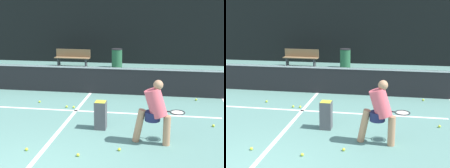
% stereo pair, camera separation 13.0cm
% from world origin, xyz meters
% --- Properties ---
extents(court_service_line, '(8.25, 0.10, 0.01)m').
position_xyz_m(court_service_line, '(0.00, 4.13, 0.00)').
color(court_service_line, white).
rests_on(court_service_line, ground).
extents(court_center_mark, '(0.10, 5.59, 0.01)m').
position_xyz_m(court_center_mark, '(0.00, 3.29, 0.00)').
color(court_center_mark, white).
rests_on(court_center_mark, ground).
extents(net, '(11.09, 0.09, 1.07)m').
position_xyz_m(net, '(0.00, 6.09, 0.51)').
color(net, slate).
rests_on(net, ground).
extents(fence_back, '(24.00, 0.06, 3.69)m').
position_xyz_m(fence_back, '(0.00, 12.23, 1.84)').
color(fence_back, black).
rests_on(fence_back, ground).
extents(player_practicing, '(1.19, 0.58, 1.47)m').
position_xyz_m(player_practicing, '(2.32, 2.22, 0.78)').
color(player_practicing, tan).
rests_on(player_practicing, ground).
extents(tennis_ball_scattered_0, '(0.07, 0.07, 0.07)m').
position_xyz_m(tennis_ball_scattered_0, '(1.61, 1.73, 0.03)').
color(tennis_ball_scattered_0, '#D1E033').
rests_on(tennis_ball_scattered_0, ground).
extents(tennis_ball_scattered_1, '(0.07, 0.07, 0.07)m').
position_xyz_m(tennis_ball_scattered_1, '(-1.35, 4.72, 0.03)').
color(tennis_ball_scattered_1, '#D1E033').
rests_on(tennis_ball_scattered_1, ground).
extents(tennis_ball_scattered_2, '(0.07, 0.07, 0.07)m').
position_xyz_m(tennis_ball_scattered_2, '(3.79, 3.44, 0.03)').
color(tennis_ball_scattered_2, '#D1E033').
rests_on(tennis_ball_scattered_2, ground).
extents(tennis_ball_scattered_3, '(0.07, 0.07, 0.07)m').
position_xyz_m(tennis_ball_scattered_3, '(-0.34, 1.43, 0.03)').
color(tennis_ball_scattered_3, '#D1E033').
rests_on(tennis_ball_scattered_3, ground).
extents(tennis_ball_scattered_4, '(0.07, 0.07, 0.07)m').
position_xyz_m(tennis_ball_scattered_4, '(0.81, 1.35, 0.03)').
color(tennis_ball_scattered_4, '#D1E033').
rests_on(tennis_ball_scattered_4, ground).
extents(tennis_ball_scattered_6, '(0.07, 0.07, 0.07)m').
position_xyz_m(tennis_ball_scattered_6, '(-0.13, 4.37, 0.03)').
color(tennis_ball_scattered_6, '#D1E033').
rests_on(tennis_ball_scattered_6, ground).
extents(tennis_ball_scattered_8, '(0.07, 0.07, 0.07)m').
position_xyz_m(tennis_ball_scattered_8, '(-0.35, 4.37, 0.03)').
color(tennis_ball_scattered_8, '#D1E033').
rests_on(tennis_ball_scattered_8, ground).
extents(tennis_ball_scattered_9, '(0.07, 0.07, 0.07)m').
position_xyz_m(tennis_ball_scattered_9, '(3.60, 5.73, 0.03)').
color(tennis_ball_scattered_9, '#D1E033').
rests_on(tennis_ball_scattered_9, ground).
extents(ball_hopper, '(0.28, 0.28, 0.71)m').
position_xyz_m(ball_hopper, '(0.98, 2.89, 0.37)').
color(ball_hopper, '#4C4C51').
rests_on(ball_hopper, ground).
extents(courtside_bench, '(1.83, 0.46, 0.86)m').
position_xyz_m(courtside_bench, '(-2.04, 11.00, 0.48)').
color(courtside_bench, olive).
rests_on(courtside_bench, ground).
extents(trash_bin, '(0.54, 0.54, 0.95)m').
position_xyz_m(trash_bin, '(0.26, 10.91, 0.48)').
color(trash_bin, '#28603D').
rests_on(trash_bin, ground).
extents(parked_car, '(1.81, 4.27, 1.40)m').
position_xyz_m(parked_car, '(-4.66, 16.54, 0.59)').
color(parked_car, maroon).
rests_on(parked_car, ground).
extents(building_far, '(36.00, 2.40, 4.56)m').
position_xyz_m(building_far, '(0.00, 30.92, 2.28)').
color(building_far, '#B2ADA3').
rests_on(building_far, ground).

